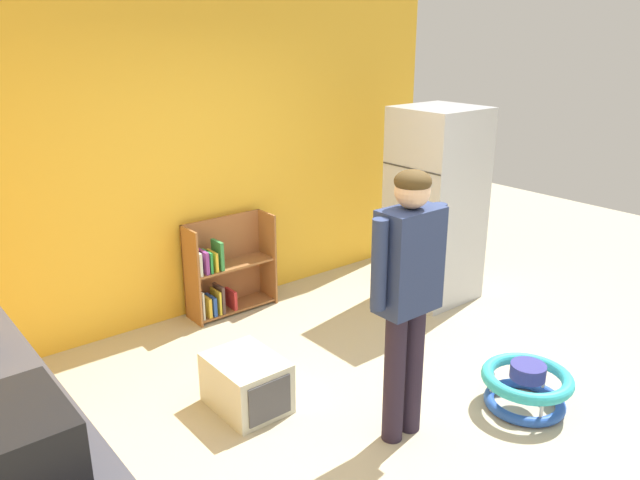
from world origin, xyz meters
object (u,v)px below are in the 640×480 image
standing_person (408,284)px  baby_walker (526,386)px  microwave (17,444)px  white_cup (10,415)px  refrigerator (435,205)px  pet_carrier (247,383)px  banana_bunch (5,390)px  bookshelf (224,272)px

standing_person → baby_walker: standing_person is taller
baby_walker → microwave: bearing=176.9°
microwave → white_cup: size_ratio=5.05×
baby_walker → refrigerator: bearing=60.9°
refrigerator → standing_person: refrigerator is taller
pet_carrier → white_cup: (-1.53, -0.67, 0.77)m
refrigerator → baby_walker: 2.03m
pet_carrier → white_cup: size_ratio=5.81×
baby_walker → microwave: 3.17m
pet_carrier → banana_bunch: (-1.49, -0.42, 0.75)m
standing_person → white_cup: standing_person is taller
standing_person → pet_carrier: standing_person is taller
white_cup → standing_person: bearing=-5.3°
baby_walker → microwave: size_ratio=1.26×
standing_person → microwave: (-2.18, -0.16, 0.02)m
pet_carrier → microwave: size_ratio=1.15×
refrigerator → banana_bunch: bearing=-167.1°
standing_person → microwave: size_ratio=3.54×
banana_bunch → white_cup: (-0.04, -0.25, 0.02)m
baby_walker → microwave: microwave is taller
microwave → banana_bunch: microwave is taller
microwave → banana_bunch: 0.62m
bookshelf → standing_person: size_ratio=0.50×
standing_person → baby_walker: bearing=-20.5°
baby_walker → pet_carrier: size_ratio=1.09×
white_cup → pet_carrier: bearing=23.5°
baby_walker → bookshelf: bearing=106.6°
refrigerator → baby_walker: refrigerator is taller
baby_walker → white_cup: bearing=170.2°
baby_walker → white_cup: 3.13m
bookshelf → white_cup: white_cup is taller
pet_carrier → microwave: bearing=-147.3°
bookshelf → baby_walker: bookshelf is taller
standing_person → microwave: standing_person is taller
refrigerator → white_cup: refrigerator is taller
microwave → white_cup: 0.37m
refrigerator → standing_person: 2.23m
standing_person → banana_bunch: size_ratio=10.91×
banana_bunch → white_cup: bearing=-99.1°
banana_bunch → standing_person: bearing=-12.0°
microwave → standing_person: bearing=4.1°
pet_carrier → microwave: (-1.59, -1.02, 0.86)m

